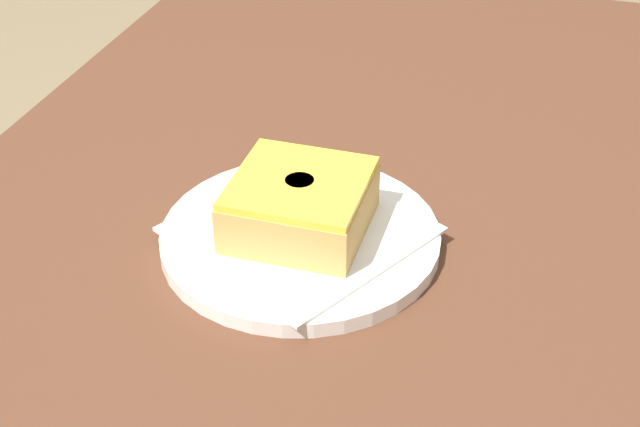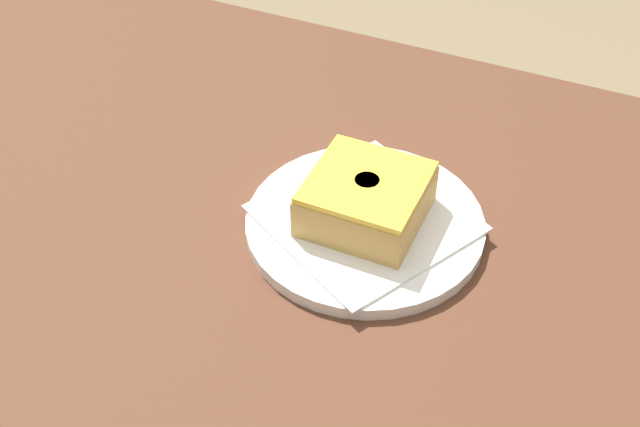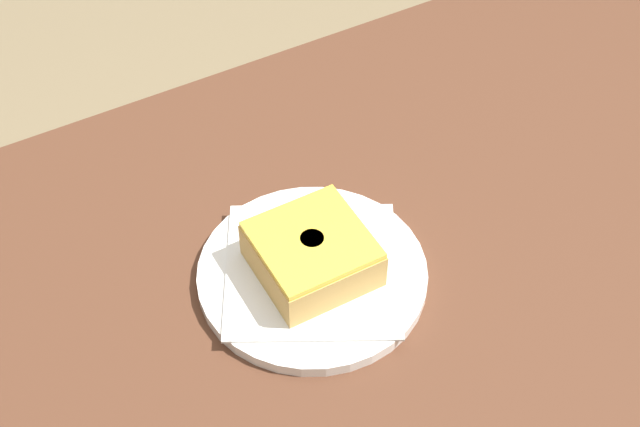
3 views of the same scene
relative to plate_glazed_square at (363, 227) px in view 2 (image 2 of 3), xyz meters
The scene contains 4 objects.
table 0.11m from the plate_glazed_square, ahead, with size 1.30×0.66×0.72m.
plate_glazed_square is the anchor object (origin of this frame).
napkin_glazed_square 0.01m from the plate_glazed_square, ahead, with size 0.16×0.16×0.00m, color white.
donut_glazed_square 0.03m from the plate_glazed_square, 90.00° to the left, with size 0.10×0.10×0.04m.
Camera 2 is at (-0.23, 0.51, 1.25)m, focal length 45.33 mm.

